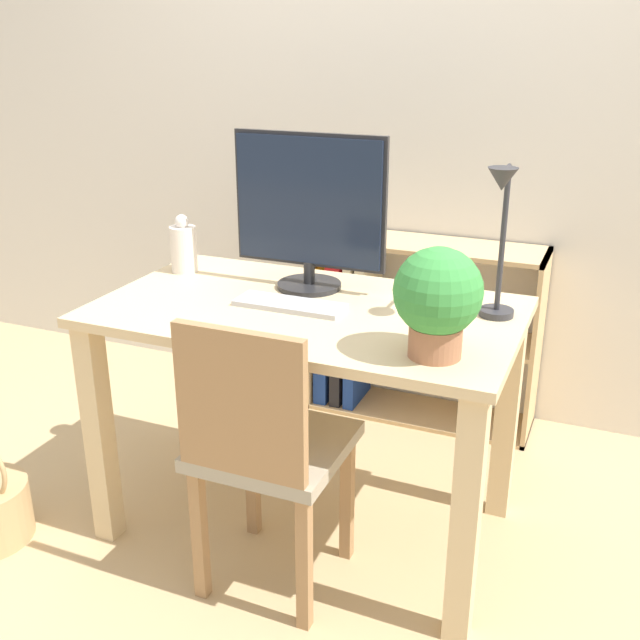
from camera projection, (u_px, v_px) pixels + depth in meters
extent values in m
plane|color=tan|center=(309.00, 521.00, 2.51)|extent=(10.00, 10.00, 0.00)
cube|color=silver|center=(413.00, 97.00, 2.96)|extent=(8.00, 0.05, 2.60)
cube|color=#D8BC8C|center=(307.00, 312.00, 2.24)|extent=(1.26, 0.73, 0.03)
cube|color=#D8BC8C|center=(99.00, 435.00, 2.32)|extent=(0.07, 0.07, 0.74)
cube|color=#D8BC8C|center=(466.00, 521.00, 1.91)|extent=(0.07, 0.07, 0.74)
cube|color=#D8BC8C|center=(202.00, 360.00, 2.85)|extent=(0.07, 0.07, 0.74)
cube|color=#D8BC8C|center=(507.00, 415.00, 2.44)|extent=(0.07, 0.07, 0.74)
cylinder|color=#232326|center=(309.00, 285.00, 2.41)|extent=(0.21, 0.21, 0.02)
cylinder|color=#232326|center=(309.00, 272.00, 2.39)|extent=(0.04, 0.04, 0.07)
cube|color=#232326|center=(310.00, 201.00, 2.32)|extent=(0.50, 0.02, 0.41)
cube|color=#192338|center=(309.00, 201.00, 2.31)|extent=(0.48, 0.03, 0.39)
cube|color=#B2B2B7|center=(290.00, 305.00, 2.24)|extent=(0.34, 0.12, 0.02)
cylinder|color=silver|center=(184.00, 249.00, 2.55)|extent=(0.09, 0.09, 0.16)
sphere|color=silver|center=(182.00, 222.00, 2.51)|extent=(0.05, 0.05, 0.05)
cylinder|color=#2D2D33|center=(496.00, 312.00, 2.17)|extent=(0.10, 0.10, 0.02)
cylinder|color=#2D2D33|center=(503.00, 240.00, 2.09)|extent=(0.02, 0.02, 0.41)
cylinder|color=#2D2D33|center=(506.00, 168.00, 1.97)|extent=(0.01, 0.10, 0.01)
cone|color=#2D2D33|center=(502.00, 179.00, 1.94)|extent=(0.08, 0.08, 0.06)
cylinder|color=#9E6647|center=(435.00, 341.00, 1.89)|extent=(0.14, 0.14, 0.08)
sphere|color=#388C3D|center=(438.00, 292.00, 1.84)|extent=(0.22, 0.22, 0.22)
cube|color=#9E937F|center=(274.00, 446.00, 2.11)|extent=(0.40, 0.40, 0.04)
cube|color=#9E754C|center=(240.00, 404.00, 1.87)|extent=(0.36, 0.03, 0.40)
cube|color=#9E754C|center=(200.00, 533.00, 2.11)|extent=(0.04, 0.04, 0.43)
cube|color=#9E754C|center=(304.00, 563.00, 2.00)|extent=(0.04, 0.04, 0.43)
cube|color=#9E754C|center=(253.00, 475.00, 2.39)|extent=(0.04, 0.04, 0.43)
cube|color=#9E754C|center=(347.00, 498.00, 2.28)|extent=(0.04, 0.04, 0.43)
cube|color=tan|center=(319.00, 317.00, 3.26)|extent=(0.02, 0.28, 0.76)
cube|color=tan|center=(536.00, 349.00, 2.93)|extent=(0.02, 0.28, 0.76)
cube|color=tan|center=(418.00, 412.00, 3.22)|extent=(0.94, 0.28, 0.02)
cube|color=tan|center=(427.00, 245.00, 2.96)|extent=(0.94, 0.28, 0.02)
cube|color=tan|center=(422.00, 332.00, 3.09)|extent=(0.90, 0.28, 0.02)
cube|color=navy|center=(329.00, 372.00, 3.33)|extent=(0.06, 0.24, 0.21)
cube|color=black|center=(344.00, 366.00, 3.29)|extent=(0.05, 0.24, 0.29)
cube|color=navy|center=(357.00, 376.00, 3.28)|extent=(0.05, 0.24, 0.22)
cube|color=orange|center=(328.00, 290.00, 3.20)|extent=(0.04, 0.24, 0.24)
cube|color=red|center=(342.00, 290.00, 3.17)|extent=(0.06, 0.24, 0.26)
cube|color=beige|center=(356.00, 284.00, 3.13)|extent=(0.04, 0.24, 0.33)
cube|color=beige|center=(368.00, 289.00, 3.12)|extent=(0.04, 0.24, 0.29)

